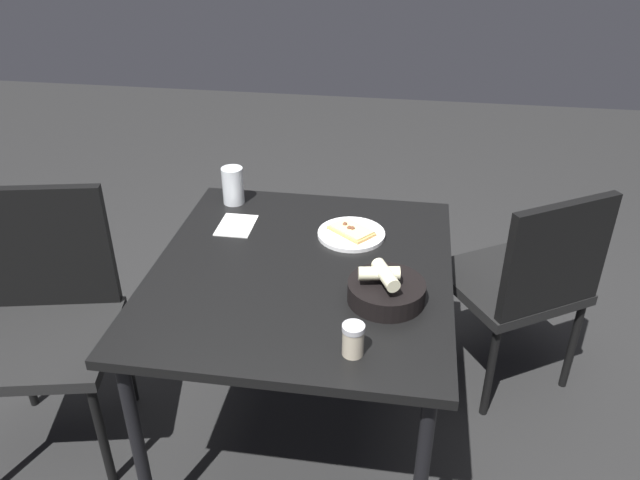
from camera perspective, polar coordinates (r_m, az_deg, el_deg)
The scene contains 9 objects.
ground at distance 2.40m, azimuth -1.41°, elevation -16.80°, with size 8.00×8.00×0.00m, color #242424.
dining_table at distance 1.98m, azimuth -1.64°, elevation -4.01°, with size 1.02×0.92×0.70m.
pizza_plate at distance 2.11m, azimuth 2.87°, elevation 0.62°, with size 0.23×0.23×0.04m.
bread_basket at distance 1.78m, azimuth 6.01°, elevation -4.57°, with size 0.22×0.22×0.12m.
beer_glass at distance 2.33m, azimuth -7.92°, elevation 4.74°, with size 0.08×0.08×0.14m.
pepper_shaker at distance 1.59m, azimuth 3.03°, elevation -9.20°, with size 0.06×0.06×0.09m.
napkin at distance 2.19m, azimuth -7.63°, elevation 1.34°, with size 0.16×0.12×0.00m.
chair_near at distance 2.26m, azimuth -23.62°, elevation -5.70°, with size 0.52×0.52×0.91m.
chair_far at distance 2.39m, azimuth 18.26°, elevation -3.32°, with size 0.61×0.61×0.85m.
Camera 1 is at (1.61, 0.30, 1.75)m, focal length 35.12 mm.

